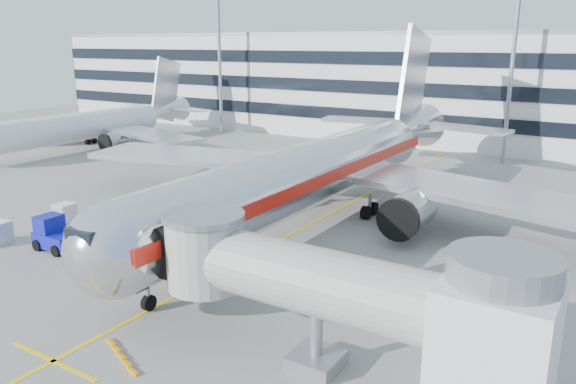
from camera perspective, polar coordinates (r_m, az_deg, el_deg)
The scene contains 14 objects.
ground at distance 37.71m, azimuth -5.14°, elevation -7.19°, with size 180.00×180.00×0.00m, color gray.
lead_in_line at distance 45.55m, azimuth 2.50°, elevation -3.17°, with size 0.25×70.00×0.01m, color yellow.
stop_bar at distance 29.06m, azimuth -22.72°, elevation -15.56°, with size 6.00×0.25×0.01m, color yellow.
main_jet at distance 45.87m, azimuth 3.62°, elevation 2.43°, with size 50.95×48.70×16.06m.
jet_bridge at distance 24.02m, azimuth 6.54°, elevation -10.62°, with size 17.80×4.50×7.00m.
terminal at distance 88.43m, azimuth 18.44°, elevation 10.13°, with size 150.00×24.25×15.60m.
light_mast_west at distance 89.58m, azimuth -7.03°, elevation 15.36°, with size 2.40×1.20×25.45m.
light_mast_centre at distance 70.90m, azimuth 22.09°, elevation 14.52°, with size 2.40×1.20×25.45m.
second_jet at distance 82.10m, azimuth -19.43°, elevation 6.46°, with size 38.21×36.52×12.04m.
belt_loader at distance 39.38m, azimuth -10.51°, elevation -5.54°, with size 4.20×2.02×1.97m.
baggage_tug at distance 42.92m, azimuth -22.63°, elevation -4.05°, with size 3.23×2.09×2.41m.
cargo_container_left at distance 45.22m, azimuth -16.11°, elevation -2.72°, with size 2.09×2.09×1.78m.
cargo_container_right at distance 49.01m, azimuth -21.75°, elevation -2.00°, with size 1.51×1.51×1.54m.
ramp_worker at distance 39.00m, azimuth -19.53°, elevation -5.79°, with size 0.69×0.45×1.88m, color #C9FF1A.
Camera 1 is at (21.36, -27.62, 14.24)m, focal length 35.00 mm.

